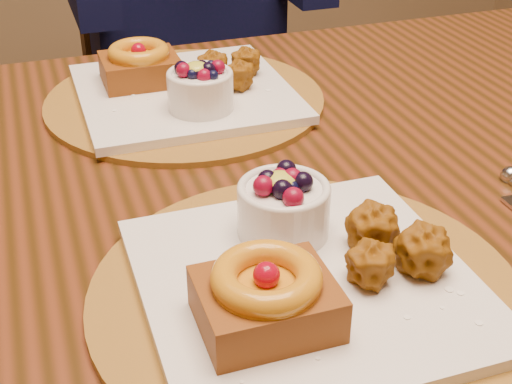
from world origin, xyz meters
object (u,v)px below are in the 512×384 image
(place_setting_near, at_px, (303,272))
(place_setting_far, at_px, (184,88))
(chair_far, at_px, (193,48))
(dining_table, at_px, (233,234))

(place_setting_near, xyz_separation_m, place_setting_far, (0.00, 0.43, -0.00))
(place_setting_far, height_order, chair_far, chair_far)
(place_setting_near, relative_size, chair_far, 0.39)
(place_setting_far, bearing_deg, dining_table, -89.39)
(place_setting_far, bearing_deg, chair_far, 75.50)
(place_setting_near, height_order, chair_far, chair_far)
(dining_table, relative_size, place_setting_near, 4.21)
(place_setting_far, relative_size, chair_far, 0.39)
(place_setting_near, relative_size, place_setting_far, 1.00)
(dining_table, bearing_deg, place_setting_near, -90.66)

